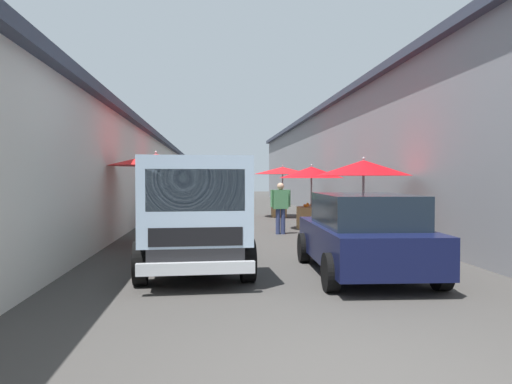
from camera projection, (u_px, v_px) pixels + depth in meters
The scene contains 13 objects.
ground at pixel (247, 227), 17.46m from camera, with size 90.00×90.00×0.00m, color #3D3A38.
building_left_whitewash at pixel (52, 173), 18.98m from camera, with size 49.80×7.50×3.81m.
building_right_concrete at pixel (423, 158), 20.29m from camera, with size 49.80×7.50×5.08m.
fruit_stall_near_right at pixel (311, 181), 16.47m from camera, with size 2.17×2.17×2.19m.
fruit_stall_far_right at pixel (282, 176), 21.68m from camera, with size 2.52×2.52×2.30m.
fruit_stall_near_left at pixel (158, 172), 13.05m from camera, with size 2.55×2.55×2.45m.
fruit_stall_far_left at pixel (193, 175), 19.15m from camera, with size 2.72×2.72×2.40m.
fruit_stall_mid_lane at pixel (363, 179), 12.39m from camera, with size 2.40×2.40×2.26m.
hatchback_car at pixel (363, 234), 8.82m from camera, with size 3.96×2.03×1.45m.
delivery_truck at pixel (194, 217), 8.75m from camera, with size 5.01×2.18×2.08m.
vendor_by_crates at pixel (221, 196), 21.81m from camera, with size 0.39×0.57×1.59m.
vendor_in_shade at pixel (281, 205), 15.14m from camera, with size 0.25×0.63×1.59m.
parked_scooter at pixel (173, 214), 17.52m from camera, with size 1.69×0.42×1.14m.
Camera 1 is at (-3.87, 1.25, 1.74)m, focal length 34.57 mm.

